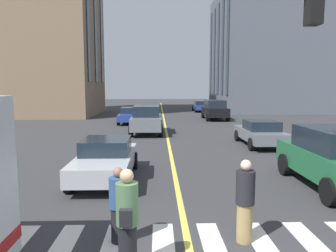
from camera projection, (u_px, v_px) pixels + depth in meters
lane_centre_line at (166, 129)px, 24.59m from camera, size 80.00×0.16×0.01m
crosswalk_marking at (189, 249)px, 6.38m from camera, size 2.40×7.45×0.01m
car_black_near at (215, 110)px, 31.49m from camera, size 4.70×2.14×1.88m
car_silver_far at (106, 159)px, 11.23m from camera, size 4.40×1.95×1.37m
car_blue_parked_b at (130, 115)px, 28.34m from camera, size 4.40×1.95×1.37m
car_grey_trailing at (260, 133)px, 17.60m from camera, size 4.40×1.95×1.37m
car_grey_parked_a at (147, 119)px, 22.15m from camera, size 4.70×2.14×1.88m
car_blue_mid at (201, 106)px, 41.59m from camera, size 4.40×1.95×1.37m
car_green_oncoming at (335, 157)px, 10.20m from camera, size 4.70×2.14×1.88m
pedestrian_near at (127, 221)px, 5.51m from camera, size 0.50×0.38×1.80m
pedestrian_companion at (119, 206)px, 6.60m from camera, size 0.38×0.38×1.56m
pedestrian_far at (245, 201)px, 6.62m from camera, size 0.38×0.38×1.71m
building_right_near at (270, 52)px, 43.73m from camera, size 15.00×13.94×15.49m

